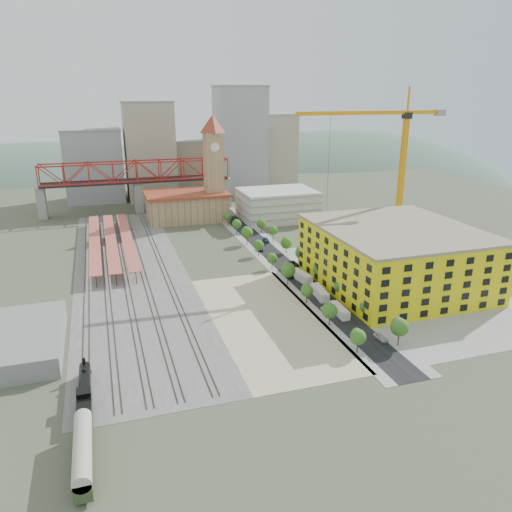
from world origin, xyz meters
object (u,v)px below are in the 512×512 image
object	(u,v)px
clock_tower	(213,158)
site_trailer_a	(340,311)
site_trailer_d	(301,276)
car_0	(326,311)
coach	(83,453)
site_trailer_b	(320,293)
site_trailer_c	(320,293)
construction_building	(395,256)
tower_crane	(394,154)
locomotive	(85,391)

from	to	relation	value
clock_tower	site_trailer_a	xyz separation A→B (m)	(8.00, -114.93, -27.50)
site_trailer_d	car_0	bearing A→B (deg)	-105.87
clock_tower	coach	size ratio (longest dim) A/B	3.00
site_trailer_d	coach	bearing A→B (deg)	-143.51
site_trailer_b	site_trailer_c	bearing A→B (deg)	-89.82
construction_building	coach	world-z (taller)	construction_building
construction_building	tower_crane	distance (m)	44.14
clock_tower	car_0	size ratio (longest dim) A/B	12.90
site_trailer_a	construction_building	bearing A→B (deg)	31.33
locomotive	site_trailer_c	world-z (taller)	locomotive
site_trailer_a	car_0	size ratio (longest dim) A/B	2.17
site_trailer_a	site_trailer_c	xyz separation A→B (m)	(0.00, 12.94, 0.13)
locomotive	tower_crane	distance (m)	131.39
site_trailer_d	car_0	world-z (taller)	site_trailer_d
clock_tower	car_0	world-z (taller)	clock_tower
site_trailer_c	car_0	distance (m)	11.32
tower_crane	site_trailer_c	bearing A→B (deg)	-142.46
construction_building	site_trailer_b	bearing A→B (deg)	-175.83
clock_tower	site_trailer_a	world-z (taller)	clock_tower
car_0	coach	bearing A→B (deg)	-137.02
construction_building	site_trailer_c	distance (m)	27.30
site_trailer_c	coach	bearing A→B (deg)	-135.80
coach	site_trailer_b	bearing A→B (deg)	38.84
site_trailer_b	car_0	world-z (taller)	site_trailer_b
tower_crane	site_trailer_a	world-z (taller)	tower_crane
tower_crane	site_trailer_d	distance (m)	58.13
clock_tower	site_trailer_d	distance (m)	92.24
site_trailer_c	car_0	xyz separation A→B (m)	(-3.00, -10.90, -0.64)
site_trailer_a	site_trailer_d	xyz separation A→B (m)	(0.00, 27.20, 0.18)
clock_tower	construction_building	size ratio (longest dim) A/B	1.03
locomotive	tower_crane	bearing A→B (deg)	31.23
construction_building	clock_tower	bearing A→B (deg)	108.78
clock_tower	tower_crane	bearing A→B (deg)	-54.08
tower_crane	car_0	distance (m)	72.41
clock_tower	construction_building	bearing A→B (deg)	-71.22
construction_building	locomotive	bearing A→B (deg)	-159.08
site_trailer_c	site_trailer_d	distance (m)	14.26
site_trailer_b	car_0	distance (m)	11.42
tower_crane	construction_building	bearing A→B (deg)	-118.14
tower_crane	site_trailer_d	world-z (taller)	tower_crane
clock_tower	locomotive	bearing A→B (deg)	-113.22
clock_tower	site_trailer_c	world-z (taller)	clock_tower
tower_crane	site_trailer_c	distance (m)	64.09
locomotive	site_trailer_b	distance (m)	73.92
locomotive	site_trailer_a	distance (m)	69.04
coach	car_0	distance (m)	75.83
tower_crane	site_trailer_d	size ratio (longest dim) A/B	5.94
construction_building	tower_crane	world-z (taller)	tower_crane
site_trailer_d	construction_building	bearing A→B (deg)	-34.32
site_trailer_a	site_trailer_b	xyz separation A→B (m)	(0.00, 13.04, 0.04)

